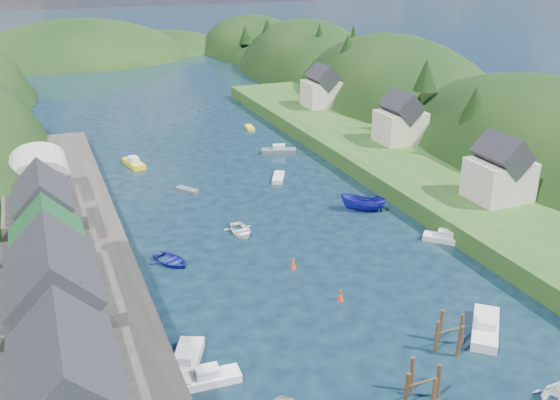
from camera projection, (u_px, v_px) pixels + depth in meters
name	position (u px, v px, depth m)	size (l,w,h in m)	color
ground	(226.00, 174.00, 94.11)	(600.00, 600.00, 0.00)	black
hillside_right	(392.00, 144.00, 134.00)	(36.00, 245.56, 48.00)	black
far_hills	(118.00, 87.00, 205.20)	(103.00, 68.00, 44.00)	black
hill_trees	(193.00, 82.00, 102.95)	(90.63, 153.31, 12.73)	black
quay_left	(79.00, 293.00, 59.62)	(12.00, 110.00, 2.00)	#2D2B28
quayside_buildings	(58.00, 315.00, 44.94)	(8.00, 35.84, 12.90)	#2D2B28
boat_sheds	(42.00, 189.00, 73.66)	(7.00, 21.00, 7.50)	#2D2D30
terrace_right	(404.00, 166.00, 93.74)	(16.00, 120.00, 2.40)	#234719
right_bank_cottages	(394.00, 121.00, 100.21)	(9.00, 59.24, 8.41)	beige
piling_cluster_near	(422.00, 388.00, 46.29)	(3.35, 3.12, 3.70)	#382314
piling_cluster_far	(449.00, 336.00, 52.72)	(3.10, 2.91, 3.53)	#382314
channel_buoy_near	(340.00, 296.00, 60.21)	(0.70, 0.70, 1.10)	red
channel_buoy_far	(293.00, 264.00, 66.23)	(0.70, 0.70, 1.10)	red
moored_boats	(309.00, 261.00, 66.61)	(38.39, 84.83, 2.27)	silver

